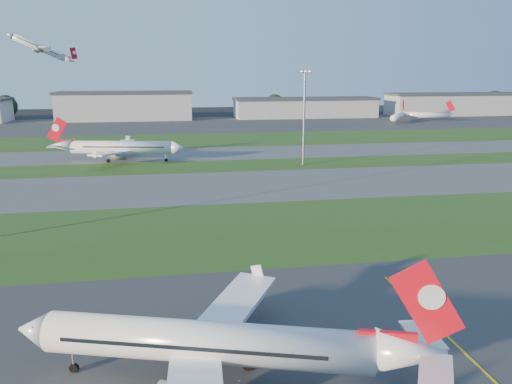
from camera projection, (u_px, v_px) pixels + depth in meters
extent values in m
cube|color=#2F4D19|center=(302.00, 227.00, 83.00)|extent=(300.00, 34.00, 0.01)
cube|color=#515154|center=(265.00, 185.00, 114.64)|extent=(300.00, 32.00, 0.01)
cube|color=#2F4D19|center=(249.00, 165.00, 138.61)|extent=(300.00, 18.00, 0.01)
cube|color=#515154|center=(238.00, 153.00, 159.71)|extent=(300.00, 26.00, 0.01)
cube|color=#2F4D19|center=(227.00, 140.00, 191.35)|extent=(300.00, 40.00, 0.01)
cube|color=#333335|center=(214.00, 124.00, 248.88)|extent=(400.00, 80.00, 0.01)
cylinder|color=white|center=(206.00, 342.00, 40.56)|extent=(26.74, 11.17, 3.41)
cube|color=red|center=(427.00, 303.00, 37.32)|extent=(5.66, 2.01, 6.79)
cube|color=white|center=(232.00, 308.00, 47.47)|extent=(10.41, 13.61, 1.39)
cylinder|color=slate|center=(214.00, 326.00, 45.97)|extent=(4.21, 3.08, 2.06)
cylinder|color=white|center=(122.00, 147.00, 143.67)|extent=(29.43, 9.52, 3.71)
cube|color=red|center=(57.00, 130.00, 143.15)|extent=(6.27, 1.61, 7.39)
cube|color=white|center=(127.00, 145.00, 151.40)|extent=(5.00, 14.81, 1.51)
cube|color=white|center=(110.00, 153.00, 136.23)|extent=(10.29, 15.10, 1.51)
cylinder|color=slate|center=(130.00, 150.00, 149.51)|extent=(4.47, 3.02, 2.24)
cylinder|color=slate|center=(118.00, 156.00, 138.51)|extent=(4.47, 3.02, 2.24)
cylinder|color=white|center=(39.00, 48.00, 230.87)|extent=(22.75, 11.97, 2.97)
cube|color=red|center=(72.00, 40.00, 237.75)|extent=(4.77, 2.25, 5.92)
cube|color=white|center=(44.00, 48.00, 226.25)|extent=(9.89, 11.48, 1.21)
cube|color=white|center=(39.00, 49.00, 236.49)|extent=(5.34, 12.15, 1.21)
cylinder|color=slate|center=(40.00, 50.00, 227.24)|extent=(3.73, 2.95, 1.80)
cylinder|color=slate|center=(37.00, 51.00, 234.67)|extent=(3.73, 2.95, 1.80)
cylinder|color=white|center=(398.00, 116.00, 255.74)|extent=(17.72, 23.01, 3.20)
cube|color=red|center=(403.00, 105.00, 265.98)|extent=(3.25, 4.38, 6.16)
cylinder|color=white|center=(424.00, 115.00, 263.48)|extent=(25.59, 11.65, 3.20)
cube|color=red|center=(450.00, 106.00, 260.20)|extent=(4.98, 2.00, 6.16)
cylinder|color=gray|center=(304.00, 120.00, 136.20)|extent=(0.60, 0.60, 25.00)
cube|color=gray|center=(305.00, 71.00, 133.18)|extent=(3.20, 0.50, 0.80)
cube|color=#FFF2CC|center=(305.00, 71.00, 133.18)|extent=(2.80, 0.70, 0.35)
cube|color=#A9ACB1|center=(126.00, 107.00, 268.74)|extent=(70.00, 22.00, 14.00)
cube|color=#383A3F|center=(125.00, 93.00, 266.97)|extent=(71.40, 23.00, 1.20)
cube|color=#A9ACB1|center=(305.00, 108.00, 285.35)|extent=(80.00, 22.00, 10.00)
cube|color=#383A3F|center=(305.00, 99.00, 284.05)|extent=(81.60, 23.00, 1.20)
cube|color=#A9ACB1|center=(465.00, 105.00, 301.27)|extent=(95.00, 22.00, 12.00)
cube|color=#383A3F|center=(467.00, 94.00, 299.72)|extent=(96.90, 23.00, 1.20)
cylinder|color=black|center=(7.00, 115.00, 273.75)|extent=(1.00, 1.00, 4.40)
sphere|color=black|center=(6.00, 106.00, 272.59)|extent=(12.10, 12.10, 12.10)
cylinder|color=black|center=(173.00, 114.00, 284.54)|extent=(1.00, 1.00, 3.60)
sphere|color=black|center=(172.00, 107.00, 283.59)|extent=(9.90, 9.90, 9.90)
cylinder|color=black|center=(275.00, 112.00, 297.03)|extent=(1.00, 1.00, 4.20)
sphere|color=black|center=(275.00, 104.00, 295.93)|extent=(11.55, 11.55, 11.55)
cylinder|color=black|center=(394.00, 111.00, 307.27)|extent=(1.00, 1.00, 3.80)
sphere|color=black|center=(395.00, 104.00, 306.27)|extent=(10.45, 10.45, 10.45)
cylinder|color=black|center=(493.00, 109.00, 322.32)|extent=(1.00, 1.00, 4.60)
sphere|color=black|center=(494.00, 101.00, 321.11)|extent=(12.65, 12.65, 12.65)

